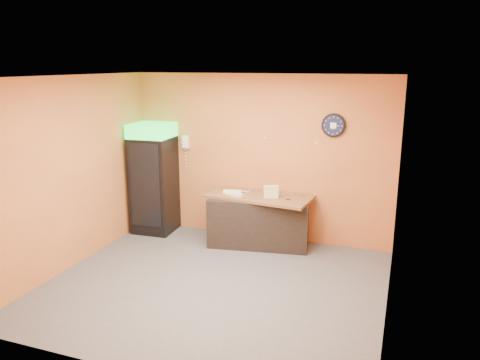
% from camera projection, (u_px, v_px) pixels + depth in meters
% --- Properties ---
extents(floor, '(4.50, 4.50, 0.00)m').
position_uv_depth(floor, '(215.00, 285.00, 6.42)').
color(floor, '#47474C').
rests_on(floor, ground).
extents(back_wall, '(4.50, 0.02, 2.80)m').
position_uv_depth(back_wall, '(260.00, 158.00, 7.91)').
color(back_wall, '#C87738').
rests_on(back_wall, floor).
extents(left_wall, '(0.02, 4.00, 2.80)m').
position_uv_depth(left_wall, '(72.00, 173.00, 6.82)').
color(left_wall, '#C87738').
rests_on(left_wall, floor).
extents(right_wall, '(0.02, 4.00, 2.80)m').
position_uv_depth(right_wall, '(395.00, 204.00, 5.34)').
color(right_wall, '#C87738').
rests_on(right_wall, floor).
extents(ceiling, '(4.50, 4.00, 0.02)m').
position_uv_depth(ceiling, '(212.00, 77.00, 5.74)').
color(ceiling, white).
rests_on(ceiling, back_wall).
extents(beverage_cooler, '(0.72, 0.73, 1.95)m').
position_uv_depth(beverage_cooler, '(153.00, 180.00, 8.27)').
color(beverage_cooler, black).
rests_on(beverage_cooler, floor).
extents(prep_counter, '(1.72, 0.98, 0.81)m').
position_uv_depth(prep_counter, '(259.00, 221.00, 7.78)').
color(prep_counter, black).
rests_on(prep_counter, floor).
extents(wall_clock, '(0.38, 0.06, 0.38)m').
position_uv_depth(wall_clock, '(334.00, 125.00, 7.33)').
color(wall_clock, black).
rests_on(wall_clock, back_wall).
extents(wall_phone, '(0.12, 0.11, 0.22)m').
position_uv_depth(wall_phone, '(185.00, 142.00, 8.26)').
color(wall_phone, white).
rests_on(wall_phone, back_wall).
extents(butcher_paper, '(1.76, 0.94, 0.04)m').
position_uv_depth(butcher_paper, '(259.00, 196.00, 7.68)').
color(butcher_paper, brown).
rests_on(butcher_paper, prep_counter).
extents(sub_roll_stack, '(0.25, 0.14, 0.20)m').
position_uv_depth(sub_roll_stack, '(271.00, 192.00, 7.51)').
color(sub_roll_stack, beige).
rests_on(sub_roll_stack, butcher_paper).
extents(wrapped_sandwich_left, '(0.28, 0.22, 0.04)m').
position_uv_depth(wrapped_sandwich_left, '(233.00, 193.00, 7.76)').
color(wrapped_sandwich_left, silver).
rests_on(wrapped_sandwich_left, butcher_paper).
extents(wrapped_sandwich_mid, '(0.33, 0.23, 0.04)m').
position_uv_depth(wrapped_sandwich_mid, '(234.00, 194.00, 7.66)').
color(wrapped_sandwich_mid, silver).
rests_on(wrapped_sandwich_mid, butcher_paper).
extents(wrapped_sandwich_right, '(0.33, 0.19, 0.04)m').
position_uv_depth(wrapped_sandwich_right, '(232.00, 192.00, 7.80)').
color(wrapped_sandwich_right, silver).
rests_on(wrapped_sandwich_right, butcher_paper).
extents(kitchen_tool, '(0.07, 0.07, 0.07)m').
position_uv_depth(kitchen_tool, '(250.00, 191.00, 7.80)').
color(kitchen_tool, silver).
rests_on(kitchen_tool, butcher_paper).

